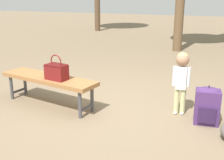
{
  "coord_description": "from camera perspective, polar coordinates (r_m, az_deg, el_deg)",
  "views": [
    {
      "loc": [
        1.59,
        -3.55,
        1.64
      ],
      "look_at": [
        0.09,
        0.04,
        0.45
      ],
      "focal_mm": 45.21,
      "sensor_mm": 36.0,
      "label": 1
    }
  ],
  "objects": [
    {
      "name": "ground_plane",
      "position": [
        4.22,
        -1.37,
        -5.85
      ],
      "size": [
        40.0,
        40.0,
        0.0
      ],
      "primitive_type": "plane",
      "color": "#7F6B51",
      "rests_on": "ground"
    },
    {
      "name": "park_bench",
      "position": [
        4.35,
        -12.69,
        -0.07
      ],
      "size": [
        1.64,
        0.66,
        0.45
      ],
      "color": "#9E6B3D",
      "rests_on": "ground"
    },
    {
      "name": "handbag",
      "position": [
        4.13,
        -11.17,
        1.78
      ],
      "size": [
        0.34,
        0.22,
        0.37
      ],
      "color": "maroon",
      "rests_on": "park_bench"
    },
    {
      "name": "child_standing",
      "position": [
        3.98,
        13.9,
        1.23
      ],
      "size": [
        0.24,
        0.18,
        0.89
      ],
      "color": "#CCCC8C",
      "rests_on": "ground"
    },
    {
      "name": "backpack_large",
      "position": [
        3.88,
        18.7,
        -4.71
      ],
      "size": [
        0.34,
        0.3,
        0.53
      ],
      "color": "#4C2D66",
      "rests_on": "ground"
    }
  ]
}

